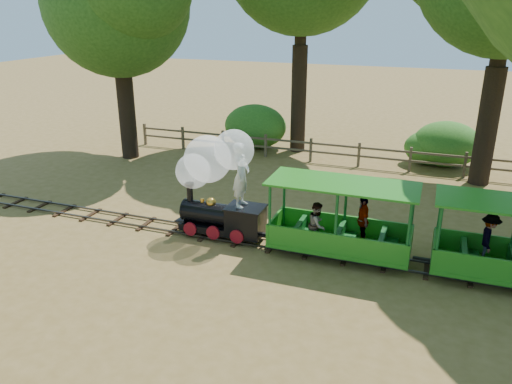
% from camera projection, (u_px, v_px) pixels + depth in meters
% --- Properties ---
extents(ground, '(90.00, 90.00, 0.00)m').
position_uv_depth(ground, '(273.00, 245.00, 13.63)').
color(ground, olive).
rests_on(ground, ground).
extents(track, '(22.00, 1.00, 0.10)m').
position_uv_depth(track, '(273.00, 243.00, 13.60)').
color(track, '#3F3D3A').
rests_on(track, ground).
extents(locomotive, '(2.76, 1.30, 3.18)m').
position_uv_depth(locomotive, '(216.00, 176.00, 13.61)').
color(locomotive, black).
rests_on(locomotive, ground).
extents(carriage_front, '(3.72, 1.52, 1.93)m').
position_uv_depth(carriage_front, '(340.00, 228.00, 12.74)').
color(carriage_front, '#26801C').
rests_on(carriage_front, track).
extents(fence, '(18.10, 0.10, 1.00)m').
position_uv_depth(fence, '(335.00, 150.00, 20.46)').
color(fence, brown).
rests_on(fence, ground).
extents(shrub_west, '(2.26, 1.74, 1.57)m').
position_uv_depth(shrub_west, '(254.00, 131.00, 22.82)').
color(shrub_west, '#2D6B1E').
rests_on(shrub_west, ground).
extents(shrub_mid_w, '(2.88, 2.21, 1.99)m').
position_uv_depth(shrub_mid_w, '(255.00, 126.00, 22.73)').
color(shrub_mid_w, '#2D6B1E').
rests_on(shrub_mid_w, ground).
extents(shrub_mid_e, '(2.03, 1.56, 1.40)m').
position_uv_depth(shrub_mid_e, '(429.00, 148.00, 20.37)').
color(shrub_mid_e, '#2D6B1E').
rests_on(shrub_mid_e, ground).
extents(shrub_east, '(2.66, 2.05, 1.84)m').
position_uv_depth(shrub_east, '(446.00, 144.00, 20.10)').
color(shrub_east, '#2D6B1E').
rests_on(shrub_east, ground).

